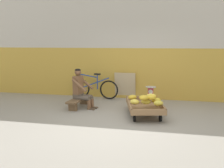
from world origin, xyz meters
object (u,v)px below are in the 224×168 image
vendor_seated (81,89)px  shopping_bag (156,106)px  banana_cart (144,106)px  weighing_scale (151,91)px  bicycle_near_left (95,88)px  low_bench (78,101)px  sign_board (125,86)px  plastic_crate (150,101)px

vendor_seated → shopping_bag: vendor_seated is taller
banana_cart → weighing_scale: size_ratio=5.31×
bicycle_near_left → shopping_bag: bearing=-28.4°
weighing_scale → low_bench: bearing=-164.9°
banana_cart → low_bench: size_ratio=1.42×
low_bench → sign_board: 1.86m
low_bench → plastic_crate: plastic_crate is taller
weighing_scale → sign_board: bearing=135.6°
weighing_scale → bicycle_near_left: (-1.92, 0.70, -0.10)m
plastic_crate → bicycle_near_left: 2.05m
vendor_seated → bicycle_near_left: (0.05, 1.27, -0.21)m
banana_cart → vendor_seated: vendor_seated is taller
vendor_seated → plastic_crate: vendor_seated is taller
plastic_crate → shopping_bag: (0.17, -0.43, -0.03)m
weighing_scale → sign_board: (-0.90, 0.88, -0.01)m
plastic_crate → sign_board: sign_board is taller
vendor_seated → plastic_crate: size_ratio=3.17×
low_bench → sign_board: (1.15, 1.44, 0.24)m
bicycle_near_left → sign_board: 1.04m
bicycle_near_left → plastic_crate: bearing=-19.9°
sign_board → plastic_crate: bearing=-44.3°
weighing_scale → bicycle_near_left: bearing=160.1°
vendor_seated → shopping_bag: (2.14, 0.14, -0.45)m
banana_cart → shopping_bag: banana_cart is taller
weighing_scale → shopping_bag: size_ratio=1.25×
banana_cart → low_bench: 2.00m
low_bench → vendor_seated: 0.38m
shopping_bag → sign_board: bearing=129.2°
banana_cart → vendor_seated: bearing=167.8°
banana_cart → shopping_bag: 0.62m
vendor_seated → plastic_crate: bearing=16.2°
weighing_scale → shopping_bag: weighing_scale is taller
banana_cart → bicycle_near_left: bearing=137.4°
vendor_seated → sign_board: vendor_seated is taller
bicycle_near_left → sign_board: (1.01, 0.19, 0.09)m
shopping_bag → banana_cart: bearing=-117.0°
weighing_scale → bicycle_near_left: size_ratio=0.18×
plastic_crate → sign_board: bearing=135.7°
shopping_bag → low_bench: bearing=-176.9°
shopping_bag → bicycle_near_left: bearing=151.6°
vendor_seated → plastic_crate: (1.97, 0.57, -0.42)m
bicycle_near_left → sign_board: sign_board is taller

